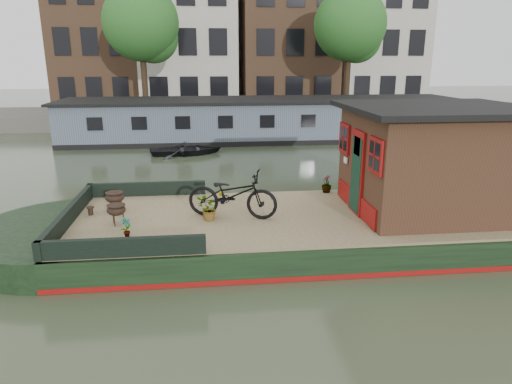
{
  "coord_description": "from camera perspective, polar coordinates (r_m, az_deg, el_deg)",
  "views": [
    {
      "loc": [
        -2.94,
        -9.67,
        4.05
      ],
      "look_at": [
        -1.82,
        0.5,
        1.07
      ],
      "focal_mm": 32.0,
      "sensor_mm": 36.0,
      "label": 1
    }
  ],
  "objects": [
    {
      "name": "houseboat_hull",
      "position": [
        10.5,
        2.94,
        -4.85
      ],
      "size": [
        14.01,
        4.02,
        0.6
      ],
      "color": "black",
      "rests_on": "ground"
    },
    {
      "name": "townhouse_row",
      "position": [
        37.49,
        -1.67,
        22.14
      ],
      "size": [
        27.25,
        8.0,
        16.5
      ],
      "color": "brown",
      "rests_on": "ground"
    },
    {
      "name": "brazier_front",
      "position": [
        11.05,
        -17.2,
        -1.16
      ],
      "size": [
        0.52,
        0.52,
        0.46
      ],
      "primitive_type": null,
      "rotation": [
        0.0,
        0.0,
        0.26
      ],
      "color": "black",
      "rests_on": "houseboat_deck"
    },
    {
      "name": "bollard_stbd",
      "position": [
        8.71,
        -11.45,
        -6.25
      ],
      "size": [
        0.2,
        0.2,
        0.23
      ],
      "primitive_type": "cylinder",
      "color": "black",
      "rests_on": "houseboat_deck"
    },
    {
      "name": "far_houseboat",
      "position": [
        24.05,
        0.77,
        8.89
      ],
      "size": [
        20.4,
        4.4,
        2.11
      ],
      "color": "slate",
      "rests_on": "ground"
    },
    {
      "name": "potted_plant_c",
      "position": [
        10.01,
        -5.99,
        -2.13
      ],
      "size": [
        0.6,
        0.58,
        0.51
      ],
      "primitive_type": "imported",
      "rotation": [
        0.0,
        0.0,
        3.67
      ],
      "color": "maroon",
      "rests_on": "houseboat_deck"
    },
    {
      "name": "bicycle",
      "position": [
        10.09,
        -2.97,
        -0.29
      ],
      "size": [
        2.14,
        1.27,
        1.06
      ],
      "primitive_type": "imported",
      "rotation": [
        0.0,
        0.0,
        1.27
      ],
      "color": "black",
      "rests_on": "houseboat_deck"
    },
    {
      "name": "bow_bulwark",
      "position": [
        10.41,
        -17.79,
        -2.6
      ],
      "size": [
        3.0,
        4.0,
        0.35
      ],
      "color": "black",
      "rests_on": "houseboat_deck"
    },
    {
      "name": "houseboat_deck",
      "position": [
        10.67,
        10.05,
        -2.73
      ],
      "size": [
        11.8,
        3.8,
        0.05
      ],
      "primitive_type": "cube",
      "color": "#9C9060",
      "rests_on": "houseboat_hull"
    },
    {
      "name": "dinghy",
      "position": [
        20.56,
        -8.7,
        5.63
      ],
      "size": [
        3.43,
        2.66,
        0.65
      ],
      "primitive_type": "imported",
      "rotation": [
        0.0,
        0.0,
        1.71
      ],
      "color": "black",
      "rests_on": "ground"
    },
    {
      "name": "potted_plant_b",
      "position": [
        11.18,
        -4.29,
        -0.68
      ],
      "size": [
        0.22,
        0.21,
        0.31
      ],
      "primitive_type": "imported",
      "rotation": [
        0.0,
        0.0,
        2.51
      ],
      "color": "maroon",
      "rests_on": "houseboat_deck"
    },
    {
      "name": "tree_right",
      "position": [
        30.2,
        11.89,
        19.43
      ],
      "size": [
        4.4,
        4.4,
        7.4
      ],
      "color": "#332316",
      "rests_on": "quay"
    },
    {
      "name": "potted_plant_d",
      "position": [
        12.21,
        8.82,
        1.04
      ],
      "size": [
        0.27,
        0.27,
        0.47
      ],
      "primitive_type": "imported",
      "rotation": [
        0.0,
        0.0,
        4.74
      ],
      "color": "#9F5F2B",
      "rests_on": "houseboat_deck"
    },
    {
      "name": "cabin",
      "position": [
        11.16,
        21.25,
        3.92
      ],
      "size": [
        4.0,
        3.5,
        2.42
      ],
      "color": "#321B13",
      "rests_on": "houseboat_deck"
    },
    {
      "name": "bollard_port",
      "position": [
        11.01,
        -19.98,
        -2.22
      ],
      "size": [
        0.17,
        0.17,
        0.19
      ],
      "primitive_type": "cylinder",
      "color": "black",
      "rests_on": "houseboat_deck"
    },
    {
      "name": "brazier_rear",
      "position": [
        10.17,
        -17.01,
        -2.71
      ],
      "size": [
        0.51,
        0.51,
        0.44
      ],
      "primitive_type": null,
      "rotation": [
        0.0,
        0.0,
        0.3
      ],
      "color": "black",
      "rests_on": "houseboat_deck"
    },
    {
      "name": "ground",
      "position": [
        10.89,
        9.89,
        -5.84
      ],
      "size": [
        120.0,
        120.0,
        0.0
      ],
      "primitive_type": "plane",
      "color": "#2A3723",
      "rests_on": "ground"
    },
    {
      "name": "potted_plant_a",
      "position": [
        9.39,
        -15.92,
        -4.28
      ],
      "size": [
        0.25,
        0.26,
        0.42
      ],
      "primitive_type": "imported",
      "rotation": [
        0.0,
        0.0,
        0.9
      ],
      "color": "maroon",
      "rests_on": "houseboat_deck"
    },
    {
      "name": "potted_plant_e",
      "position": [
        8.8,
        -18.04,
        -6.32
      ],
      "size": [
        0.18,
        0.17,
        0.28
      ],
      "primitive_type": "imported",
      "rotation": [
        0.0,
        0.0,
        0.71
      ],
      "color": "brown",
      "rests_on": "houseboat_deck"
    },
    {
      "name": "tree_left",
      "position": [
        29.0,
        -13.87,
        19.46
      ],
      "size": [
        4.4,
        4.4,
        7.4
      ],
      "color": "#332316",
      "rests_on": "quay"
    },
    {
      "name": "quay",
      "position": [
        30.52,
        -0.75,
        9.48
      ],
      "size": [
        60.0,
        6.0,
        0.9
      ],
      "primitive_type": "cube",
      "color": "#47443F",
      "rests_on": "ground"
    }
  ]
}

